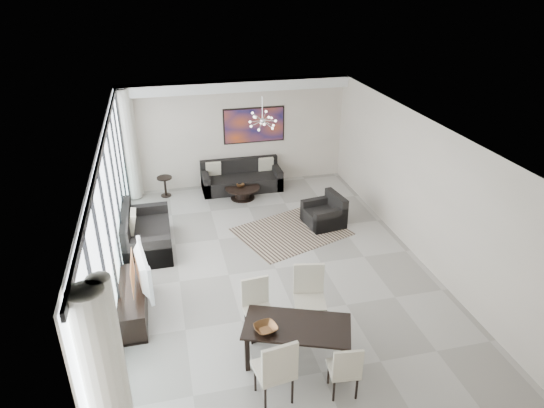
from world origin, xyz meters
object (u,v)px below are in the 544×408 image
object	(u,v)px
sofa_main	(241,180)
dining_table	(297,330)
coffee_table	(242,192)
tv_console	(133,302)
television	(138,271)

from	to	relation	value
sofa_main	dining_table	size ratio (longest dim) A/B	1.20
coffee_table	sofa_main	distance (m)	0.63
dining_table	sofa_main	bearing A→B (deg)	87.08
coffee_table	tv_console	bearing A→B (deg)	-122.55
coffee_table	television	bearing A→B (deg)	-121.07
television	dining_table	distance (m)	2.90
sofa_main	coffee_table	bearing A→B (deg)	-97.85
tv_console	dining_table	xyz separation A→B (m)	(2.46, -1.73, 0.32)
coffee_table	television	world-z (taller)	television
sofa_main	tv_console	world-z (taller)	sofa_main
television	dining_table	xyz separation A→B (m)	(2.30, -1.74, -0.29)
sofa_main	dining_table	xyz separation A→B (m)	(-0.34, -6.60, 0.31)
coffee_table	sofa_main	world-z (taller)	sofa_main
tv_console	coffee_table	bearing A→B (deg)	57.45
dining_table	tv_console	bearing A→B (deg)	144.92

